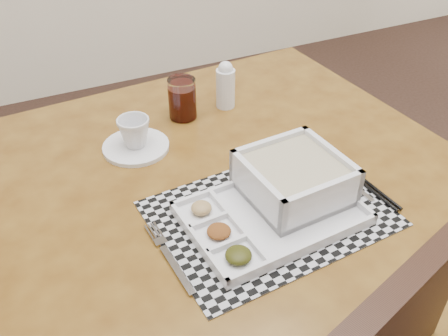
{
  "coord_description": "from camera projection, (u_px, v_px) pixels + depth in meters",
  "views": [
    {
      "loc": [
        -0.9,
        -0.25,
        1.4
      ],
      "look_at": [
        -0.55,
        0.47,
        0.8
      ],
      "focal_mm": 40.0,
      "sensor_mm": 36.0,
      "label": 1
    }
  ],
  "objects": [
    {
      "name": "serving_tray",
      "position": [
        287.0,
        189.0,
        0.95
      ],
      "size": [
        0.33,
        0.25,
        0.09
      ],
      "color": "silver",
      "rests_on": "placemat"
    },
    {
      "name": "fork",
      "position": [
        169.0,
        255.0,
        0.86
      ],
      "size": [
        0.03,
        0.19,
        0.0
      ],
      "color": "silver",
      "rests_on": "placemat"
    },
    {
      "name": "dining_table",
      "position": [
        234.0,
        209.0,
        1.08
      ],
      "size": [
        1.07,
        1.07,
        0.76
      ],
      "color": "#4B2B0D",
      "rests_on": "ground"
    },
    {
      "name": "creamer_bottle",
      "position": [
        225.0,
        85.0,
        1.25
      ],
      "size": [
        0.05,
        0.05,
        0.12
      ],
      "color": "silver",
      "rests_on": "dining_table"
    },
    {
      "name": "saucer",
      "position": [
        136.0,
        147.0,
        1.12
      ],
      "size": [
        0.15,
        0.15,
        0.01
      ],
      "primitive_type": "cylinder",
      "color": "silver",
      "rests_on": "dining_table"
    },
    {
      "name": "juice_glass",
      "position": [
        182.0,
        100.0,
        1.21
      ],
      "size": [
        0.07,
        0.07,
        0.1
      ],
      "color": "white",
      "rests_on": "dining_table"
    },
    {
      "name": "spoon",
      "position": [
        329.0,
        165.0,
        1.07
      ],
      "size": [
        0.04,
        0.18,
        0.01
      ],
      "color": "silver",
      "rests_on": "placemat"
    },
    {
      "name": "cup",
      "position": [
        134.0,
        132.0,
        1.1
      ],
      "size": [
        0.09,
        0.09,
        0.07
      ],
      "primitive_type": "imported",
      "rotation": [
        0.0,
        0.0,
        0.37
      ],
      "color": "silver",
      "rests_on": "saucer"
    },
    {
      "name": "placemat",
      "position": [
        270.0,
        214.0,
        0.95
      ],
      "size": [
        0.45,
        0.34,
        0.0
      ],
      "primitive_type": "cube",
      "rotation": [
        0.0,
        0.0,
        0.07
      ],
      "color": "#AAABB2",
      "rests_on": "dining_table"
    },
    {
      "name": "chopsticks",
      "position": [
        357.0,
        177.0,
        1.03
      ],
      "size": [
        0.03,
        0.24,
        0.01
      ],
      "color": "black",
      "rests_on": "placemat"
    }
  ]
}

